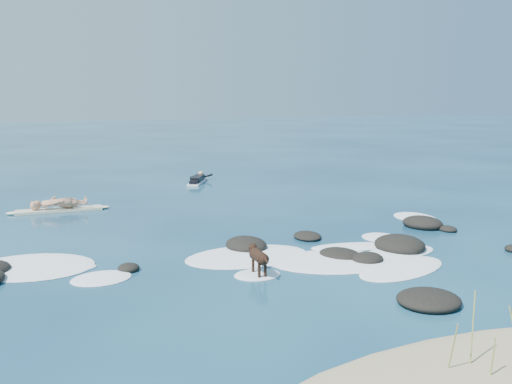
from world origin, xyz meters
name	(u,v)px	position (x,y,z in m)	size (l,w,h in m)	color
ground	(272,253)	(0.00, 0.00, 0.00)	(160.00, 160.00, 0.00)	#0A2642
reef_rocks	(330,253)	(1.20, -0.93, 0.10)	(14.77, 7.09, 0.50)	black
breaking_foam	(258,257)	(-0.52, -0.30, 0.01)	(14.67, 6.51, 0.12)	white
standing_surfer_rig	(58,190)	(-4.65, 7.86, 0.79)	(3.52, 0.75, 2.00)	beige
paddling_surfer_rig	(198,180)	(1.92, 12.28, 0.15)	(1.73, 2.43, 0.45)	white
dog	(258,256)	(-1.12, -1.65, 0.47)	(0.30, 1.11, 0.70)	black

